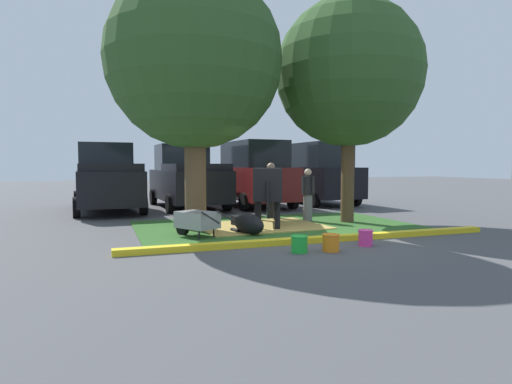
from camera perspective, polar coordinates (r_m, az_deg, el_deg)
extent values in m
plane|color=#4C4C4F|center=(9.66, 4.85, -6.08)|extent=(80.00, 80.00, 0.00)
cube|color=#2D5B23|center=(11.43, 2.88, -4.51)|extent=(7.22, 4.57, 0.02)
cube|color=yellow|center=(9.25, 8.73, -6.16)|extent=(8.42, 0.24, 0.12)
cube|color=tan|center=(11.29, 0.52, -4.53)|extent=(3.35, 2.60, 0.04)
cylinder|color=brown|center=(10.80, -7.99, 2.01)|extent=(0.53, 0.53, 2.66)
sphere|color=#2D5123|center=(11.09, -8.13, 16.83)|extent=(4.31, 4.31, 4.31)
cylinder|color=#4C3823|center=(12.40, 11.99, 2.36)|extent=(0.37, 0.37, 2.74)
sphere|color=#2D5123|center=(12.65, 12.16, 15.12)|extent=(4.07, 4.07, 4.07)
cube|color=black|center=(11.48, 1.52, 1.17)|extent=(1.48, 2.40, 0.80)
cube|color=white|center=(11.63, 1.52, 1.20)|extent=(1.00, 1.10, 0.56)
cylinder|color=black|center=(12.80, 1.52, 1.87)|extent=(0.53, 0.71, 0.58)
cube|color=black|center=(13.12, 1.52, 2.70)|extent=(0.40, 0.50, 0.32)
cube|color=white|center=(13.32, 1.51, 2.54)|extent=(0.23, 0.18, 0.20)
cylinder|color=black|center=(12.40, 0.38, -2.20)|extent=(0.14, 0.14, 0.73)
cylinder|color=black|center=(12.40, 2.65, -2.21)|extent=(0.14, 0.14, 0.73)
cylinder|color=black|center=(10.68, 0.21, -3.14)|extent=(0.14, 0.14, 0.73)
cylinder|color=black|center=(10.68, 2.84, -3.14)|extent=(0.14, 0.14, 0.73)
cylinder|color=black|center=(10.29, 1.53, -0.50)|extent=(0.06, 0.06, 0.70)
ellipsoid|color=black|center=(10.10, -0.94, -4.26)|extent=(0.67, 1.17, 0.48)
cube|color=black|center=(10.62, -2.51, -3.77)|extent=(0.25, 0.31, 0.22)
cube|color=silver|center=(10.72, -2.81, -3.70)|extent=(0.11, 0.08, 0.16)
cylinder|color=black|center=(10.34, -2.76, -5.08)|extent=(0.16, 0.36, 0.10)
cylinder|color=slate|center=(12.44, 6.83, -2.12)|extent=(0.26, 0.26, 0.77)
cylinder|color=black|center=(12.40, 6.85, 0.87)|extent=(0.34, 0.34, 0.53)
sphere|color=beige|center=(12.38, 6.86, 2.58)|extent=(0.21, 0.21, 0.21)
cylinder|color=black|center=(12.23, 7.53, 0.96)|extent=(0.09, 0.09, 0.50)
cylinder|color=black|center=(12.56, 6.18, 1.03)|extent=(0.09, 0.09, 0.50)
cylinder|color=black|center=(12.97, 1.97, -1.67)|extent=(0.26, 0.26, 0.86)
cylinder|color=black|center=(12.93, 1.98, 1.53)|extent=(0.34, 0.34, 0.59)
sphere|color=tan|center=(12.92, 1.98, 3.35)|extent=(0.23, 0.23, 0.23)
cylinder|color=black|center=(12.83, 2.87, 1.64)|extent=(0.09, 0.09, 0.56)
cylinder|color=black|center=(13.02, 1.10, 1.67)|extent=(0.09, 0.09, 0.56)
cube|color=gray|center=(9.72, -7.77, -3.65)|extent=(0.97, 1.08, 0.36)
cylinder|color=black|center=(10.12, -9.66, -4.64)|extent=(0.27, 0.36, 0.36)
cylinder|color=black|center=(9.39, -7.52, -5.63)|extent=(0.04, 0.04, 0.24)
cylinder|color=black|center=(9.69, -5.59, -5.33)|extent=(0.04, 0.04, 0.24)
cylinder|color=black|center=(9.08, -6.05, -3.38)|extent=(0.30, 0.48, 0.23)
cylinder|color=black|center=(9.39, -4.11, -3.14)|extent=(0.30, 0.48, 0.23)
cylinder|color=green|center=(8.09, 5.74, -6.89)|extent=(0.30, 0.30, 0.30)
torus|color=green|center=(8.06, 5.74, -5.83)|extent=(0.32, 0.32, 0.02)
cylinder|color=orange|center=(8.27, 9.83, -6.64)|extent=(0.32, 0.32, 0.31)
torus|color=orange|center=(8.25, 9.84, -5.57)|extent=(0.34, 0.34, 0.02)
cylinder|color=#EA3893|center=(8.96, 14.23, -5.92)|extent=(0.28, 0.28, 0.31)
torus|color=#EA3893|center=(8.94, 14.24, -4.93)|extent=(0.30, 0.30, 0.02)
cube|color=black|center=(16.07, -19.03, 0.72)|extent=(2.24, 5.48, 1.10)
cube|color=black|center=(17.00, -19.28, 4.40)|extent=(1.92, 1.88, 1.00)
cube|color=black|center=(14.84, -18.81, 3.09)|extent=(2.02, 2.78, 0.24)
cylinder|color=black|center=(17.83, -22.53, -0.86)|extent=(0.25, 0.65, 0.64)
cylinder|color=black|center=(17.93, -16.13, -0.70)|extent=(0.25, 0.65, 0.64)
cylinder|color=black|center=(14.33, -22.57, -1.89)|extent=(0.25, 0.65, 0.64)
cylinder|color=black|center=(14.46, -14.62, -1.68)|extent=(0.25, 0.65, 0.64)
cube|color=black|center=(16.57, -9.05, 0.96)|extent=(2.24, 5.48, 1.10)
cube|color=black|center=(17.48, -9.80, 4.53)|extent=(1.92, 1.88, 1.00)
cube|color=black|center=(15.37, -8.03, 3.26)|extent=(2.02, 2.78, 0.24)
cylinder|color=black|center=(18.13, -13.39, -0.62)|extent=(0.25, 0.65, 0.64)
cylinder|color=black|center=(18.54, -7.28, -0.45)|extent=(0.25, 0.65, 0.64)
cylinder|color=black|center=(14.68, -11.26, -1.55)|extent=(0.25, 0.65, 0.64)
cylinder|color=black|center=(15.19, -3.83, -1.32)|extent=(0.25, 0.65, 0.64)
cube|color=maroon|center=(16.84, -0.32, 1.21)|extent=(2.10, 4.68, 1.20)
cube|color=black|center=(16.83, -0.32, 4.96)|extent=(1.81, 3.27, 1.00)
cylinder|color=black|center=(17.96, -4.92, -0.57)|extent=(0.25, 0.65, 0.64)
cylinder|color=black|center=(18.62, 0.67, -0.41)|extent=(0.25, 0.65, 0.64)
cylinder|color=black|center=(15.15, -1.53, -1.33)|extent=(0.25, 0.65, 0.64)
cylinder|color=black|center=(15.92, 4.88, -1.10)|extent=(0.25, 0.65, 0.64)
cube|color=black|center=(18.29, 7.86, 1.37)|extent=(2.10, 4.68, 1.20)
cube|color=black|center=(18.28, 7.89, 4.81)|extent=(1.81, 3.27, 1.00)
cylinder|color=black|center=(19.20, 3.14, -0.29)|extent=(0.25, 0.65, 0.64)
cylinder|color=black|center=(20.09, 8.04, -0.15)|extent=(0.25, 0.65, 0.64)
cylinder|color=black|center=(16.56, 7.60, -0.94)|extent=(0.25, 0.65, 0.64)
cylinder|color=black|center=(17.58, 12.97, -0.74)|extent=(0.25, 0.65, 0.64)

